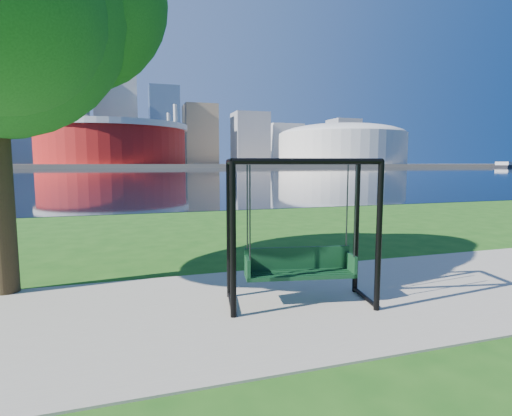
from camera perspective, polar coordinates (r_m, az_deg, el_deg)
name	(u,v)px	position (r m, az deg, el deg)	size (l,w,h in m)	color
ground	(252,297)	(6.81, -0.60, -12.53)	(900.00, 900.00, 0.00)	#1E5114
path	(261,306)	(6.36, 0.76, -13.79)	(120.00, 4.00, 0.03)	#9E937F
river	(137,172)	(108.20, -16.68, 4.92)	(900.00, 180.00, 0.02)	black
far_bank	(132,165)	(312.17, -17.36, 5.84)	(900.00, 228.00, 2.00)	#937F60
stadium	(113,142)	(241.60, -19.76, 8.83)	(83.00, 83.00, 32.00)	maroon
arena	(341,143)	(277.64, 12.10, 9.03)	(84.00, 84.00, 26.56)	beige
skyline	(124,119)	(327.30, -18.34, 11.94)	(392.00, 66.00, 96.50)	gray
swing	(300,235)	(6.22, 6.30, -3.89)	(2.36, 1.35, 2.28)	black
barge	(510,165)	(290.10, 32.57, 5.22)	(34.42, 20.20, 3.34)	black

